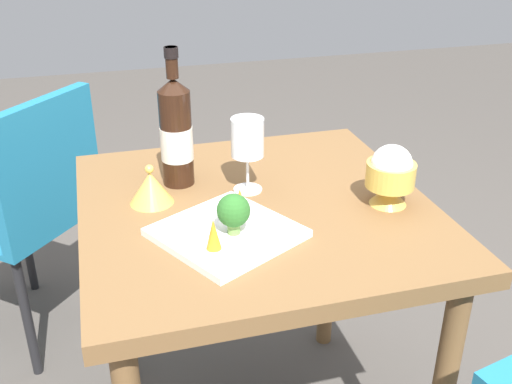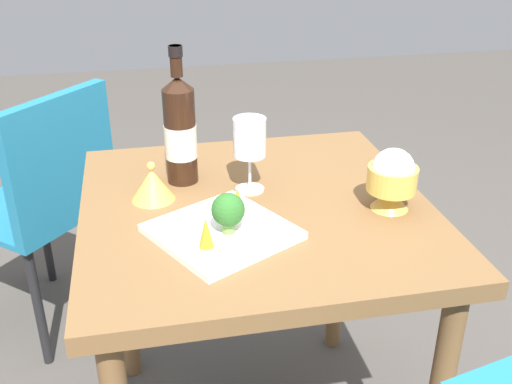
{
  "view_description": "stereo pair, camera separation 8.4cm",
  "coord_description": "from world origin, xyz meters",
  "px_view_note": "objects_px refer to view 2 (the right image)",
  "views": [
    {
      "loc": [
        -1.17,
        0.32,
        1.38
      ],
      "look_at": [
        0.0,
        0.0,
        0.77
      ],
      "focal_mm": 42.46,
      "sensor_mm": 36.0,
      "label": 1
    },
    {
      "loc": [
        -1.19,
        0.24,
        1.38
      ],
      "look_at": [
        0.0,
        0.0,
        0.77
      ],
      "focal_mm": 42.46,
      "sensor_mm": 36.0,
      "label": 2
    }
  ],
  "objects_px": {
    "rice_bowl": "(392,178)",
    "broccoli_floret": "(228,211)",
    "carrot_garnish_right": "(238,200)",
    "rice_bowl_lid": "(152,184)",
    "carrot_garnish_left": "(206,232)",
    "wine_bottle": "(180,130)",
    "chair_near_window": "(49,191)",
    "serving_plate": "(222,232)",
    "wine_glass": "(249,139)"
  },
  "relations": [
    {
      "from": "serving_plate",
      "to": "broccoli_floret",
      "type": "xyz_separation_m",
      "value": [
        -0.02,
        -0.01,
        0.06
      ]
    },
    {
      "from": "wine_glass",
      "to": "carrot_garnish_left",
      "type": "height_order",
      "value": "wine_glass"
    },
    {
      "from": "carrot_garnish_left",
      "to": "carrot_garnish_right",
      "type": "distance_m",
      "value": 0.16
    },
    {
      "from": "broccoli_floret",
      "to": "carrot_garnish_left",
      "type": "height_order",
      "value": "broccoli_floret"
    },
    {
      "from": "rice_bowl",
      "to": "serving_plate",
      "type": "distance_m",
      "value": 0.39
    },
    {
      "from": "chair_near_window",
      "to": "rice_bowl_lid",
      "type": "height_order",
      "value": "chair_near_window"
    },
    {
      "from": "chair_near_window",
      "to": "carrot_garnish_left",
      "type": "distance_m",
      "value": 0.92
    },
    {
      "from": "wine_glass",
      "to": "broccoli_floret",
      "type": "bearing_deg",
      "value": 158.36
    },
    {
      "from": "chair_near_window",
      "to": "wine_glass",
      "type": "height_order",
      "value": "wine_glass"
    },
    {
      "from": "serving_plate",
      "to": "broccoli_floret",
      "type": "relative_size",
      "value": 3.95
    },
    {
      "from": "rice_bowl",
      "to": "carrot_garnish_left",
      "type": "relative_size",
      "value": 2.19
    },
    {
      "from": "rice_bowl",
      "to": "broccoli_floret",
      "type": "xyz_separation_m",
      "value": [
        -0.06,
        0.37,
        -0.01
      ]
    },
    {
      "from": "rice_bowl_lid",
      "to": "broccoli_floret",
      "type": "xyz_separation_m",
      "value": [
        -0.21,
        -0.14,
        0.03
      ]
    },
    {
      "from": "wine_bottle",
      "to": "carrot_garnish_left",
      "type": "bearing_deg",
      "value": -177.64
    },
    {
      "from": "wine_bottle",
      "to": "broccoli_floret",
      "type": "relative_size",
      "value": 3.85
    },
    {
      "from": "chair_near_window",
      "to": "serving_plate",
      "type": "relative_size",
      "value": 2.51
    },
    {
      "from": "wine_glass",
      "to": "serving_plate",
      "type": "relative_size",
      "value": 0.53
    },
    {
      "from": "broccoli_floret",
      "to": "carrot_garnish_right",
      "type": "bearing_deg",
      "value": -22.19
    },
    {
      "from": "wine_glass",
      "to": "rice_bowl_lid",
      "type": "xyz_separation_m",
      "value": [
        -0.0,
        0.23,
        -0.09
      ]
    },
    {
      "from": "wine_bottle",
      "to": "rice_bowl",
      "type": "height_order",
      "value": "wine_bottle"
    },
    {
      "from": "rice_bowl_lid",
      "to": "serving_plate",
      "type": "distance_m",
      "value": 0.23
    },
    {
      "from": "chair_near_window",
      "to": "broccoli_floret",
      "type": "bearing_deg",
      "value": -107.28
    },
    {
      "from": "rice_bowl",
      "to": "carrot_garnish_left",
      "type": "xyz_separation_m",
      "value": [
        -0.11,
        0.42,
        -0.03
      ]
    },
    {
      "from": "rice_bowl_lid",
      "to": "carrot_garnish_left",
      "type": "bearing_deg",
      "value": -160.73
    },
    {
      "from": "chair_near_window",
      "to": "rice_bowl",
      "type": "relative_size",
      "value": 6.0
    },
    {
      "from": "wine_glass",
      "to": "chair_near_window",
      "type": "bearing_deg",
      "value": 45.53
    },
    {
      "from": "wine_bottle",
      "to": "rice_bowl",
      "type": "distance_m",
      "value": 0.5
    },
    {
      "from": "rice_bowl",
      "to": "carrot_garnish_right",
      "type": "xyz_separation_m",
      "value": [
        0.02,
        0.34,
        -0.03
      ]
    },
    {
      "from": "serving_plate",
      "to": "broccoli_floret",
      "type": "height_order",
      "value": "broccoli_floret"
    },
    {
      "from": "broccoli_floret",
      "to": "rice_bowl_lid",
      "type": "bearing_deg",
      "value": 33.88
    },
    {
      "from": "carrot_garnish_left",
      "to": "carrot_garnish_right",
      "type": "xyz_separation_m",
      "value": [
        0.13,
        -0.09,
        -0.0
      ]
    },
    {
      "from": "rice_bowl",
      "to": "broccoli_floret",
      "type": "relative_size",
      "value": 1.65
    },
    {
      "from": "wine_glass",
      "to": "rice_bowl",
      "type": "bearing_deg",
      "value": -117.66
    },
    {
      "from": "carrot_garnish_left",
      "to": "rice_bowl_lid",
      "type": "bearing_deg",
      "value": 19.27
    },
    {
      "from": "wine_glass",
      "to": "broccoli_floret",
      "type": "distance_m",
      "value": 0.24
    },
    {
      "from": "wine_glass",
      "to": "rice_bowl_lid",
      "type": "bearing_deg",
      "value": 90.5
    },
    {
      "from": "rice_bowl",
      "to": "broccoli_floret",
      "type": "distance_m",
      "value": 0.38
    },
    {
      "from": "carrot_garnish_left",
      "to": "carrot_garnish_right",
      "type": "bearing_deg",
      "value": -33.18
    },
    {
      "from": "wine_bottle",
      "to": "rice_bowl_lid",
      "type": "xyz_separation_m",
      "value": [
        -0.09,
        0.08,
        -0.09
      ]
    },
    {
      "from": "wine_bottle",
      "to": "carrot_garnish_left",
      "type": "height_order",
      "value": "wine_bottle"
    },
    {
      "from": "carrot_garnish_right",
      "to": "rice_bowl",
      "type": "bearing_deg",
      "value": -93.75
    },
    {
      "from": "rice_bowl",
      "to": "serving_plate",
      "type": "relative_size",
      "value": 0.42
    },
    {
      "from": "broccoli_floret",
      "to": "carrot_garnish_right",
      "type": "relative_size",
      "value": 1.54
    },
    {
      "from": "wine_bottle",
      "to": "carrot_garnish_right",
      "type": "relative_size",
      "value": 5.92
    },
    {
      "from": "chair_near_window",
      "to": "wine_bottle",
      "type": "xyz_separation_m",
      "value": [
        -0.44,
        -0.39,
        0.34
      ]
    },
    {
      "from": "rice_bowl",
      "to": "carrot_garnish_left",
      "type": "height_order",
      "value": "rice_bowl"
    },
    {
      "from": "wine_glass",
      "to": "broccoli_floret",
      "type": "height_order",
      "value": "wine_glass"
    },
    {
      "from": "rice_bowl",
      "to": "rice_bowl_lid",
      "type": "relative_size",
      "value": 1.42
    },
    {
      "from": "rice_bowl",
      "to": "serving_plate",
      "type": "height_order",
      "value": "rice_bowl"
    },
    {
      "from": "broccoli_floret",
      "to": "carrot_garnish_left",
      "type": "relative_size",
      "value": 1.32
    }
  ]
}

